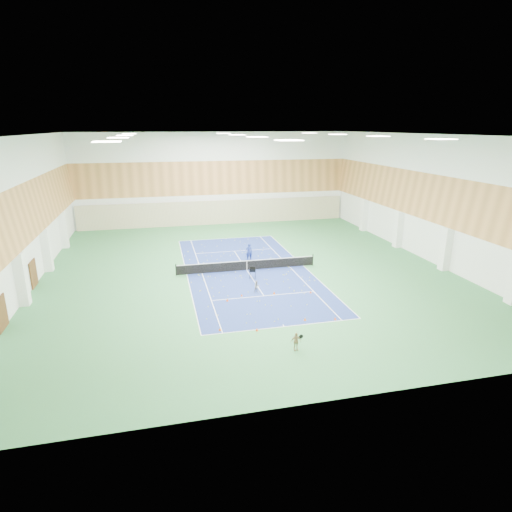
# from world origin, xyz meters

# --- Properties ---
(ground) EXTENTS (40.00, 40.00, 0.00)m
(ground) POSITION_xyz_m (0.00, 0.00, 0.00)
(ground) COLOR #30713F
(ground) RESTS_ON ground
(room_shell) EXTENTS (36.00, 40.00, 12.00)m
(room_shell) POSITION_xyz_m (0.00, 0.00, 6.00)
(room_shell) COLOR white
(room_shell) RESTS_ON ground
(wood_cladding) EXTENTS (36.00, 40.00, 8.00)m
(wood_cladding) POSITION_xyz_m (0.00, 0.00, 8.00)
(wood_cladding) COLOR #C68549
(wood_cladding) RESTS_ON room_shell
(ceiling_light_grid) EXTENTS (21.40, 25.40, 0.06)m
(ceiling_light_grid) POSITION_xyz_m (0.00, 0.00, 11.92)
(ceiling_light_grid) COLOR white
(ceiling_light_grid) RESTS_ON room_shell
(court_surface) EXTENTS (10.97, 23.77, 0.01)m
(court_surface) POSITION_xyz_m (0.00, 0.00, 0.01)
(court_surface) COLOR navy
(court_surface) RESTS_ON ground
(tennis_balls_scatter) EXTENTS (10.57, 22.77, 0.07)m
(tennis_balls_scatter) POSITION_xyz_m (0.00, 0.00, 0.05)
(tennis_balls_scatter) COLOR yellow
(tennis_balls_scatter) RESTS_ON ground
(tennis_net) EXTENTS (12.80, 0.10, 1.10)m
(tennis_net) POSITION_xyz_m (0.00, 0.00, 0.55)
(tennis_net) COLOR black
(tennis_net) RESTS_ON ground
(back_curtain) EXTENTS (35.40, 0.16, 3.20)m
(back_curtain) POSITION_xyz_m (0.00, 19.75, 1.60)
(back_curtain) COLOR #C6B793
(back_curtain) RESTS_ON ground
(door_left_a) EXTENTS (0.08, 1.80, 2.20)m
(door_left_a) POSITION_xyz_m (-17.92, -8.00, 1.10)
(door_left_a) COLOR #593319
(door_left_a) RESTS_ON ground
(door_left_b) EXTENTS (0.08, 1.80, 2.20)m
(door_left_b) POSITION_xyz_m (-17.92, 0.00, 1.10)
(door_left_b) COLOR #593319
(door_left_b) RESTS_ON ground
(coach) EXTENTS (0.68, 0.51, 1.70)m
(coach) POSITION_xyz_m (0.86, 2.97, 0.85)
(coach) COLOR navy
(coach) RESTS_ON ground
(child_court) EXTENTS (0.52, 0.43, 0.97)m
(child_court) POSITION_xyz_m (-0.36, -5.51, 0.49)
(child_court) COLOR gray
(child_court) RESTS_ON ground
(child_apron) EXTENTS (0.68, 0.31, 1.13)m
(child_apron) POSITION_xyz_m (-0.23, -14.97, 0.57)
(child_apron) COLOR #9D8259
(child_apron) RESTS_ON ground
(ball_cart) EXTENTS (0.68, 0.68, 0.96)m
(ball_cart) POSITION_xyz_m (0.03, -2.26, 0.48)
(ball_cart) COLOR black
(ball_cart) RESTS_ON ground
(cone_svc_a) EXTENTS (0.21, 0.21, 0.23)m
(cone_svc_a) POSITION_xyz_m (-2.96, -6.77, 0.11)
(cone_svc_a) COLOR #DE4B0B
(cone_svc_a) RESTS_ON ground
(cone_svc_b) EXTENTS (0.17, 0.17, 0.19)m
(cone_svc_b) POSITION_xyz_m (-1.70, -6.05, 0.09)
(cone_svc_b) COLOR #FF550D
(cone_svc_b) RESTS_ON ground
(cone_svc_c) EXTENTS (0.20, 0.20, 0.22)m
(cone_svc_c) POSITION_xyz_m (0.89, -6.20, 0.11)
(cone_svc_c) COLOR #EF560C
(cone_svc_c) RESTS_ON ground
(cone_svc_d) EXTENTS (0.17, 0.17, 0.19)m
(cone_svc_d) POSITION_xyz_m (3.77, -6.65, 0.09)
(cone_svc_d) COLOR #E6480C
(cone_svc_d) RESTS_ON ground
(cone_base_a) EXTENTS (0.20, 0.20, 0.22)m
(cone_base_a) POSITION_xyz_m (-4.22, -11.46, 0.11)
(cone_base_a) COLOR #D64E0B
(cone_base_a) RESTS_ON ground
(cone_base_b) EXTENTS (0.18, 0.18, 0.20)m
(cone_base_b) POSITION_xyz_m (-1.89, -12.04, 0.10)
(cone_base_b) COLOR #FF4A0D
(cone_base_b) RESTS_ON ground
(cone_base_c) EXTENTS (0.19, 0.19, 0.21)m
(cone_base_c) POSITION_xyz_m (1.66, -11.29, 0.11)
(cone_base_c) COLOR orange
(cone_base_c) RESTS_ON ground
(cone_base_d) EXTENTS (0.18, 0.18, 0.20)m
(cone_base_d) POSITION_xyz_m (3.70, -11.66, 0.10)
(cone_base_d) COLOR #FF4C0D
(cone_base_d) RESTS_ON ground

